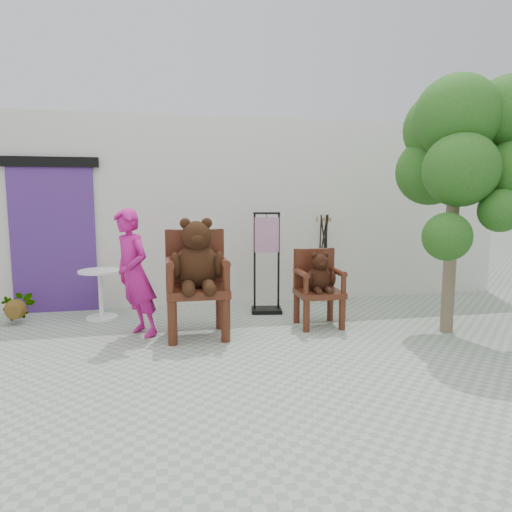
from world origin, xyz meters
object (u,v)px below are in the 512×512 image
(person, at_px, (135,274))
(display_stand, at_px, (267,274))
(cafe_table, at_px, (101,288))
(chair_small, at_px, (318,281))
(stool_bucket, at_px, (323,264))
(chair_big, at_px, (197,268))
(tree, at_px, (468,150))

(person, xyz_separation_m, display_stand, (1.86, 0.87, -0.21))
(person, relative_size, cafe_table, 2.26)
(chair_small, distance_m, cafe_table, 3.09)
(chair_small, xyz_separation_m, stool_bucket, (0.53, 1.30, 0.03))
(chair_small, distance_m, display_stand, 0.99)
(stool_bucket, bearing_deg, person, -155.46)
(chair_big, distance_m, chair_small, 1.66)
(cafe_table, bearing_deg, chair_small, -18.00)
(person, bearing_deg, cafe_table, 173.57)
(chair_big, distance_m, tree, 3.66)
(display_stand, xyz_separation_m, tree, (2.21, -1.48, 1.73))
(display_stand, height_order, stool_bucket, display_stand)
(display_stand, height_order, tree, tree)
(chair_big, height_order, display_stand, display_stand)
(cafe_table, distance_m, tree, 5.24)
(stool_bucket, bearing_deg, tree, -59.40)
(chair_big, relative_size, tree, 0.46)
(cafe_table, relative_size, tree, 0.22)
(chair_big, height_order, person, person)
(tree, bearing_deg, cafe_table, 160.83)
(chair_big, bearing_deg, stool_bucket, 33.57)
(person, bearing_deg, chair_small, 55.55)
(chair_small, bearing_deg, display_stand, 122.46)
(display_stand, relative_size, tree, 0.47)
(person, relative_size, tree, 0.50)
(display_stand, bearing_deg, person, -145.77)
(person, height_order, tree, tree)
(stool_bucket, bearing_deg, chair_small, -112.23)
(chair_big, distance_m, cafe_table, 1.75)
(person, distance_m, stool_bucket, 3.21)
(chair_big, bearing_deg, display_stand, 41.26)
(chair_big, height_order, stool_bucket, chair_big)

